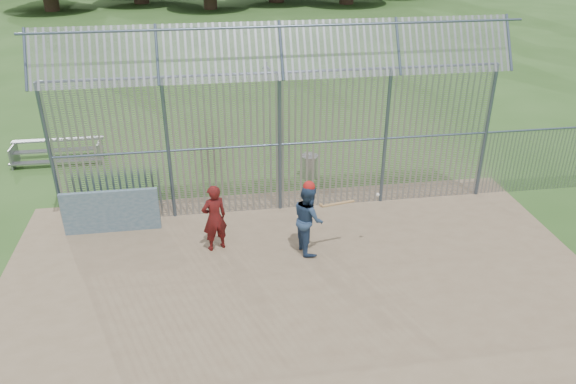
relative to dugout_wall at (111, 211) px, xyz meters
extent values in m
plane|color=#2D511E|center=(4.60, -2.90, -0.62)|extent=(120.00, 120.00, 0.00)
cube|color=#756047|center=(4.60, -3.40, -0.61)|extent=(14.00, 10.00, 0.02)
cube|color=#38566B|center=(0.00, 0.00, 0.00)|extent=(2.50, 0.12, 1.20)
imported|color=navy|center=(4.99, -1.68, 0.31)|extent=(0.81, 0.97, 1.81)
imported|color=maroon|center=(2.69, -1.27, 0.29)|extent=(0.76, 0.63, 1.78)
imported|color=slate|center=(5.74, 13.91, -0.15)|extent=(0.56, 0.54, 0.94)
sphere|color=#AF1917|center=(4.99, -1.68, 1.19)|extent=(0.29, 0.29, 0.29)
cylinder|color=#AA7F4C|center=(5.69, -1.83, 0.75)|extent=(0.85, 0.23, 0.07)
sphere|color=#AA7F4C|center=(5.26, -1.83, 0.75)|extent=(0.09, 0.09, 0.09)
sphere|color=white|center=(6.67, -1.86, 0.93)|extent=(0.09, 0.09, 0.09)
cylinder|color=#95989D|center=(5.82, 2.58, -0.27)|extent=(0.52, 0.52, 0.70)
cylinder|color=#9EA0A5|center=(5.82, 2.58, 0.10)|extent=(0.56, 0.56, 0.05)
sphere|color=#9EA0A5|center=(5.82, 2.58, 0.15)|extent=(0.10, 0.10, 0.10)
cube|color=gray|center=(-2.41, 4.60, -0.42)|extent=(3.00, 0.25, 0.05)
cube|color=gray|center=(-2.41, 4.95, -0.17)|extent=(3.00, 0.25, 0.05)
cube|color=gray|center=(-2.41, 5.30, 0.08)|extent=(3.00, 0.25, 0.05)
cube|color=slate|center=(-3.81, 4.95, -0.27)|extent=(0.06, 0.90, 0.70)
cube|color=gray|center=(-1.01, 4.95, -0.27)|extent=(0.06, 0.90, 0.70)
cylinder|color=#47566B|center=(-1.40, 0.60, 1.38)|extent=(0.10, 0.10, 4.00)
cylinder|color=#47566B|center=(1.60, 0.60, 1.38)|extent=(0.10, 0.10, 4.00)
cylinder|color=#47566B|center=(4.60, 0.60, 1.38)|extent=(0.10, 0.10, 4.00)
cylinder|color=#47566B|center=(7.60, 0.60, 1.38)|extent=(0.10, 0.10, 4.00)
cylinder|color=#47566B|center=(10.60, 0.60, 1.38)|extent=(0.10, 0.10, 4.00)
cylinder|color=#47566B|center=(4.60, 0.60, 3.38)|extent=(12.00, 0.07, 0.07)
cylinder|color=#47566B|center=(4.60, 0.60, 1.38)|extent=(12.00, 0.06, 0.06)
cube|color=gray|center=(4.60, 0.60, 1.38)|extent=(12.00, 0.02, 4.00)
cube|color=gray|center=(4.60, 0.23, 4.03)|extent=(12.00, 0.77, 1.31)
cylinder|color=#47566B|center=(10.60, 0.60, 0.38)|extent=(0.08, 0.08, 2.00)
camera|label=1|loc=(2.69, -13.51, 7.23)|focal=35.00mm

